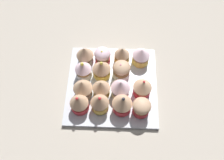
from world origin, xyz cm
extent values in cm
cube|color=#B2A899|center=(0.00, 0.00, -1.50)|extent=(180.00, 180.00, 3.00)
cube|color=silver|center=(0.00, 0.00, 0.60)|extent=(30.56, 30.56, 1.20)
cylinder|color=white|center=(-9.11, -9.73, 2.47)|extent=(5.45, 5.45, 2.54)
cylinder|color=#AD7F51|center=(-9.11, -9.73, 4.46)|extent=(4.91, 4.91, 1.44)
cone|color=tan|center=(-9.11, -9.73, 7.13)|extent=(6.04, 6.04, 3.90)
cylinder|color=white|center=(-3.26, -9.82, 2.51)|extent=(5.43, 5.43, 2.61)
cylinder|color=#AD7F51|center=(-3.26, -9.82, 4.60)|extent=(4.97, 4.97, 1.58)
cone|color=silver|center=(-3.26, -9.82, 6.93)|extent=(5.64, 5.64, 3.08)
sphere|color=#EAD64C|center=(-3.27, -9.92, 8.30)|extent=(1.17, 1.17, 1.17)
cylinder|color=white|center=(3.82, -9.31, 2.37)|extent=(5.85, 5.85, 2.33)
cylinder|color=#AD7F51|center=(3.82, -9.31, 4.30)|extent=(5.16, 5.16, 1.54)
cone|color=tan|center=(3.82, -9.31, 6.99)|extent=(6.29, 6.29, 3.84)
cylinder|color=#D1333D|center=(9.04, -9.97, 2.41)|extent=(5.70, 5.70, 2.43)
cylinder|color=#AD7F51|center=(9.04, -9.97, 4.29)|extent=(5.14, 5.14, 1.33)
cone|color=tan|center=(9.04, -9.97, 6.94)|extent=(5.95, 5.95, 3.96)
sphere|color=red|center=(9.47, -10.22, 8.78)|extent=(0.86, 0.86, 0.86)
cylinder|color=#D1333D|center=(-9.35, -3.65, 2.35)|extent=(5.31, 5.31, 2.30)
cylinder|color=#AD7F51|center=(-9.35, -3.65, 4.16)|extent=(4.79, 4.79, 1.32)
ellipsoid|color=silver|center=(-9.35, -3.65, 5.93)|extent=(5.71, 5.71, 3.69)
sphere|color=#EAD64C|center=(-8.98, -3.78, 7.67)|extent=(0.75, 0.75, 0.75)
cylinder|color=#EFC651|center=(-3.79, -3.69, 2.50)|extent=(5.90, 5.90, 2.59)
cylinder|color=#AD7F51|center=(-3.79, -3.69, 4.37)|extent=(5.27, 5.27, 1.15)
cone|color=tan|center=(-3.79, -3.69, 6.74)|extent=(6.15, 6.15, 3.60)
sphere|color=#EAD64C|center=(-3.78, -3.65, 8.38)|extent=(1.07, 1.07, 1.07)
cylinder|color=#EFC651|center=(3.52, -3.34, 2.41)|extent=(5.42, 5.42, 2.42)
cylinder|color=#AD7F51|center=(3.52, -3.34, 4.22)|extent=(5.06, 5.06, 1.19)
cone|color=tan|center=(3.52, -3.34, 6.67)|extent=(5.82, 5.82, 3.71)
cylinder|color=#EFC651|center=(8.81, -3.52, 2.60)|extent=(5.45, 5.45, 2.80)
cylinder|color=#AD7F51|center=(8.81, -3.52, 4.55)|extent=(5.01, 5.01, 1.10)
cone|color=tan|center=(8.81, -3.52, 7.08)|extent=(5.88, 5.88, 3.97)
sphere|color=red|center=(9.27, -3.34, 8.92)|extent=(1.00, 1.00, 1.00)
cylinder|color=#EFC651|center=(-9.91, 3.14, 2.58)|extent=(5.33, 5.33, 2.76)
cylinder|color=#AD7F51|center=(-9.91, 3.14, 4.51)|extent=(5.09, 5.09, 1.10)
cone|color=tan|center=(-9.91, 3.14, 6.75)|extent=(5.33, 5.33, 3.39)
cylinder|color=white|center=(-3.78, 3.09, 2.46)|extent=(5.93, 5.93, 2.53)
cylinder|color=#AD7F51|center=(-3.78, 3.09, 4.41)|extent=(5.59, 5.59, 1.35)
ellipsoid|color=tan|center=(-3.78, 3.09, 6.10)|extent=(5.93, 5.93, 3.39)
sphere|color=pink|center=(-3.81, 2.69, 7.69)|extent=(0.67, 0.67, 0.67)
cylinder|color=white|center=(3.31, 2.86, 2.39)|extent=(5.81, 5.81, 2.39)
cylinder|color=#AD7F51|center=(3.31, 2.86, 4.33)|extent=(5.34, 5.34, 1.48)
cone|color=silver|center=(3.31, 2.86, 6.97)|extent=(6.31, 6.31, 3.80)
cylinder|color=#D1333D|center=(8.98, 3.48, 2.59)|extent=(5.83, 5.83, 2.79)
cylinder|color=#AD7F51|center=(8.98, 3.48, 4.67)|extent=(5.24, 5.24, 1.37)
cone|color=tan|center=(8.98, 3.48, 7.15)|extent=(6.36, 6.36, 3.59)
sphere|color=#333338|center=(9.09, 3.76, 8.79)|extent=(1.02, 1.02, 1.02)
cylinder|color=#EFC651|center=(-9.87, 9.84, 2.56)|extent=(5.94, 5.94, 2.72)
cylinder|color=#AD7F51|center=(-9.87, 9.84, 4.50)|extent=(5.68, 5.68, 1.17)
cone|color=silver|center=(-9.87, 9.84, 6.60)|extent=(6.20, 6.20, 3.02)
cylinder|color=#D1333D|center=(2.76, 9.99, 2.38)|extent=(5.77, 5.77, 2.35)
cylinder|color=#AD7F51|center=(2.76, 9.99, 4.27)|extent=(5.43, 5.43, 1.43)
cone|color=tan|center=(2.76, 9.99, 6.45)|extent=(6.10, 6.10, 2.93)
sphere|color=red|center=(2.41, 10.20, 7.80)|extent=(0.79, 0.79, 0.79)
cylinder|color=#D1333D|center=(9.70, 9.54, 2.39)|extent=(5.29, 5.29, 2.39)
cylinder|color=#AD7F51|center=(9.70, 9.54, 4.20)|extent=(4.90, 4.90, 1.22)
ellipsoid|color=tan|center=(9.70, 9.54, 5.74)|extent=(5.86, 5.86, 3.10)
camera|label=1|loc=(41.42, 1.48, 75.64)|focal=39.84mm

